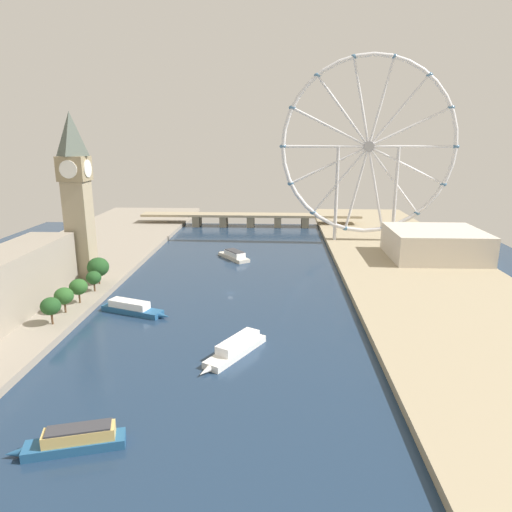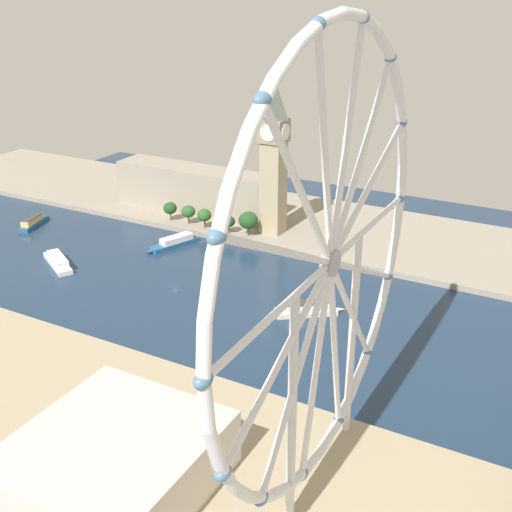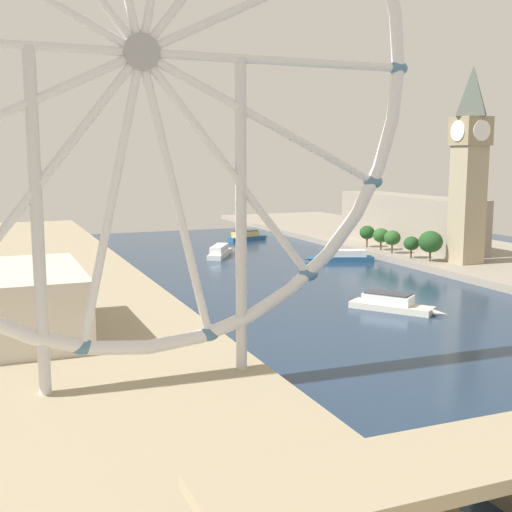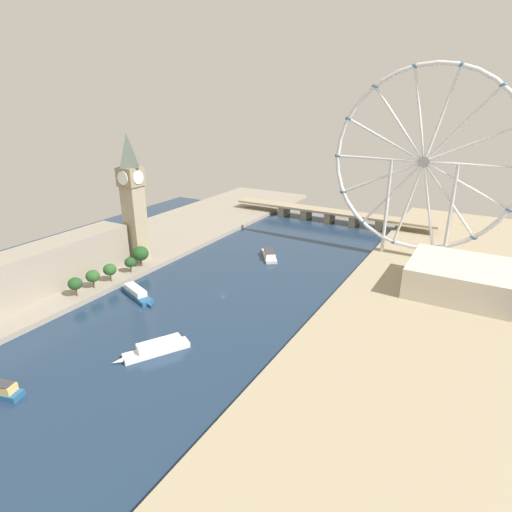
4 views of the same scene
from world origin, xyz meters
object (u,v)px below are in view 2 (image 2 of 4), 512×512
riverside_hall (113,464)px  tour_boat_2 (174,242)px  ferris_wheel (330,265)px  tour_boat_1 (306,309)px  tour_boat_3 (34,222)px  tour_boat_0 (58,261)px  parliament_block (195,189)px  clock_tower (274,155)px

riverside_hall → tour_boat_2: (-161.56, -93.39, -9.51)m
ferris_wheel → tour_boat_2: 200.80m
tour_boat_1 → tour_boat_3: size_ratio=1.00×
ferris_wheel → tour_boat_3: 266.22m
tour_boat_1 → tour_boat_3: bearing=137.3°
riverside_hall → tour_boat_0: size_ratio=1.69×
parliament_block → tour_boat_0: (98.80, -19.27, -13.82)m
clock_tower → riverside_hall: 209.65m
clock_tower → riverside_hall: (199.84, 52.58, -35.36)m
clock_tower → tour_boat_0: bearing=-41.8°
clock_tower → tour_boat_1: (74.57, 54.45, -44.89)m
riverside_hall → tour_boat_1: (-125.27, 1.87, -9.53)m
riverside_hall → parliament_block: bearing=-152.1°
parliament_block → tour_boat_3: 97.33m
ferris_wheel → tour_boat_3: size_ratio=4.48×
ferris_wheel → riverside_hall: ferris_wheel is taller
tour_boat_2 → tour_boat_0: bearing=-17.0°
tour_boat_1 → tour_boat_2: 101.94m
parliament_block → ferris_wheel: size_ratio=0.80×
tour_boat_3 → parliament_block: bearing=-64.6°
tour_boat_0 → tour_boat_3: tour_boat_3 is taller
clock_tower → ferris_wheel: (164.86, 100.12, 21.74)m
riverside_hall → tour_boat_0: bearing=-130.6°
parliament_block → tour_boat_3: bearing=-49.0°
riverside_hall → tour_boat_3: 236.38m
parliament_block → ferris_wheel: bearing=42.2°
tour_boat_0 → ferris_wheel: bearing=-173.0°
clock_tower → tour_boat_3: 148.60m
tour_boat_1 → tour_boat_2: bearing=123.3°
clock_tower → tour_boat_1: 102.67m
ferris_wheel → tour_boat_3: (-112.65, -231.91, -66.32)m
tour_boat_0 → tour_boat_3: bearing=-3.3°
parliament_block → tour_boat_0: bearing=-11.0°
tour_boat_1 → tour_boat_2: size_ratio=0.86×
ferris_wheel → riverside_hall: (34.98, -47.54, -57.10)m
tour_boat_0 → tour_boat_1: 133.46m
parliament_block → tour_boat_1: bearing=53.0°
parliament_block → riverside_hall: bearing=27.9°
riverside_hall → tour_boat_3: (-147.63, -184.38, -9.22)m
tour_boat_0 → riverside_hall: bearing=169.8°
tour_boat_0 → tour_boat_1: (-13.20, 132.81, -0.15)m
ferris_wheel → tour_boat_2: ferris_wheel is taller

